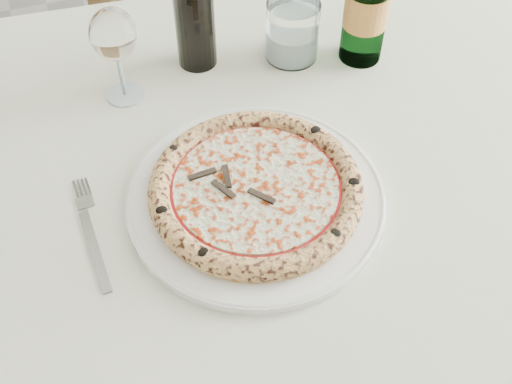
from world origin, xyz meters
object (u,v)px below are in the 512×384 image
plate (256,197)px  tumbler (292,34)px  dining_table (236,190)px  pizza (256,189)px  wine_glass (114,37)px  wine_bottle (193,3)px  beer_bottle (368,0)px

plate → tumbler: 0.33m
dining_table → pizza: pizza is taller
dining_table → tumbler: (0.16, 0.19, 0.13)m
dining_table → tumbler: size_ratio=15.39×
wine_glass → dining_table: bearing=-53.5°
dining_table → plate: bearing=-90.0°
wine_bottle → wine_glass: bearing=-160.4°
tumbler → beer_bottle: size_ratio=0.36×
plate → wine_glass: (-0.13, 0.27, 0.10)m
wine_glass → beer_bottle: bearing=-3.7°
pizza → dining_table: bearing=90.0°
plate → tumbler: (0.16, 0.29, 0.03)m
tumbler → wine_bottle: (-0.15, 0.03, 0.07)m
beer_bottle → wine_glass: bearing=176.3°
pizza → beer_bottle: bearing=42.9°
dining_table → wine_glass: wine_glass is taller
tumbler → wine_bottle: wine_bottle is taller
dining_table → beer_bottle: beer_bottle is taller
dining_table → wine_glass: (-0.13, 0.17, 0.20)m
dining_table → plate: plate is taller
beer_bottle → tumbler: bearing=160.5°
wine_glass → tumbler: size_ratio=1.59×
dining_table → wine_glass: 0.29m
plate → wine_bottle: wine_bottle is taller
dining_table → pizza: 0.15m
dining_table → wine_bottle: bearing=88.9°
plate → pizza: bearing=160.6°
wine_bottle → tumbler: bearing=-12.5°
tumbler → beer_bottle: 0.13m
wine_glass → wine_bottle: (0.13, 0.05, -0.00)m
plate → beer_bottle: 0.38m
pizza → wine_glass: (-0.13, 0.27, 0.09)m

